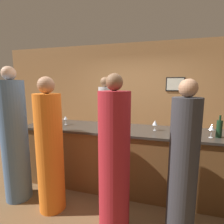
{
  "coord_description": "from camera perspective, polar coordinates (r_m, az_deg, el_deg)",
  "views": [
    {
      "loc": [
        0.56,
        -2.74,
        1.74
      ],
      "look_at": [
        -0.25,
        0.1,
        1.28
      ],
      "focal_mm": 28.0,
      "sensor_mm": 36.0,
      "label": 1
    }
  ],
  "objects": [
    {
      "name": "back_wall",
      "position": [
        4.69,
        9.01,
        4.68
      ],
      "size": [
        8.0,
        0.08,
        2.8
      ],
      "color": "#A37547",
      "rests_on": "ground_plane"
    },
    {
      "name": "bartender",
      "position": [
        3.89,
        -2.13,
        -3.5
      ],
      "size": [
        0.3,
        0.3,
        1.9
      ],
      "rotation": [
        0.0,
        0.0,
        3.14
      ],
      "color": "#B2B2B7",
      "rests_on": "ground_plane"
    },
    {
      "name": "guest_1",
      "position": [
        2.99,
        -29.18,
        -7.95
      ],
      "size": [
        0.37,
        0.37,
        2.0
      ],
      "color": "#4C6B93",
      "rests_on": "ground_plane"
    },
    {
      "name": "guest_3",
      "position": [
        2.57,
        -19.64,
        -11.73
      ],
      "size": [
        0.36,
        0.36,
        1.84
      ],
      "color": "orange",
      "rests_on": "ground_plane"
    },
    {
      "name": "wine_glass_4",
      "position": [
        3.26,
        -14.93,
        -1.91
      ],
      "size": [
        0.07,
        0.07,
        0.16
      ],
      "color": "silver",
      "rests_on": "bar_counter"
    },
    {
      "name": "wine_glass_1",
      "position": [
        3.18,
        -19.67,
        -2.43
      ],
      "size": [
        0.06,
        0.06,
        0.16
      ],
      "color": "silver",
      "rests_on": "bar_counter"
    },
    {
      "name": "bar_counter",
      "position": [
        3.06,
        4.07,
        -14.74
      ],
      "size": [
        3.49,
        0.79,
        1.03
      ],
      "color": "brown",
      "rests_on": "ground_plane"
    },
    {
      "name": "wine_glass_2",
      "position": [
        2.72,
        29.76,
        -4.55
      ],
      "size": [
        0.08,
        0.08,
        0.17
      ],
      "color": "silver",
      "rests_on": "bar_counter"
    },
    {
      "name": "wine_bottle_0",
      "position": [
        2.79,
        31.6,
        -4.64
      ],
      "size": [
        0.08,
        0.08,
        0.31
      ],
      "color": "black",
      "rests_on": "bar_counter"
    },
    {
      "name": "guest_2",
      "position": [
        2.14,
        22.14,
        -16.52
      ],
      "size": [
        0.31,
        0.31,
        1.8
      ],
      "color": "#2D2D33",
      "rests_on": "ground_plane"
    },
    {
      "name": "wine_glass_3",
      "position": [
        3.36,
        -20.62,
        -1.59
      ],
      "size": [
        0.08,
        0.08,
        0.17
      ],
      "color": "silver",
      "rests_on": "bar_counter"
    },
    {
      "name": "wine_glass_5",
      "position": [
        2.83,
        13.85,
        -3.5
      ],
      "size": [
        0.08,
        0.08,
        0.16
      ],
      "color": "silver",
      "rests_on": "bar_counter"
    },
    {
      "name": "wine_glass_0",
      "position": [
        3.2,
        -16.46,
        -1.95
      ],
      "size": [
        0.07,
        0.07,
        0.17
      ],
      "color": "silver",
      "rests_on": "bar_counter"
    },
    {
      "name": "ground_plane",
      "position": [
        3.3,
        3.96,
        -22.97
      ],
      "size": [
        14.0,
        14.0,
        0.0
      ],
      "primitive_type": "plane",
      "color": "brown"
    },
    {
      "name": "guest_4",
      "position": [
        2.12,
        0.72,
        -15.57
      ],
      "size": [
        0.37,
        0.37,
        1.86
      ],
      "color": "maroon",
      "rests_on": "ground_plane"
    }
  ]
}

